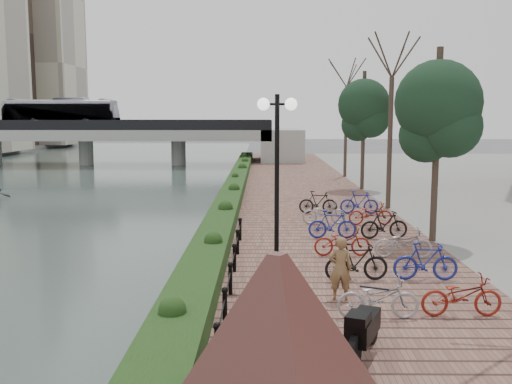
{
  "coord_description": "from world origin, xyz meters",
  "views": [
    {
      "loc": [
        2.16,
        -10.21,
        4.73
      ],
      "look_at": [
        1.93,
        10.33,
        2.0
      ],
      "focal_mm": 40.0,
      "sensor_mm": 36.0,
      "label": 1
    }
  ],
  "objects_px": {
    "motorcycle": "(364,327)",
    "pedestrian": "(340,268)",
    "lamppost": "(277,147)",
    "granite_monument": "(277,346)"
  },
  "relations": [
    {
      "from": "motorcycle",
      "to": "pedestrian",
      "type": "distance_m",
      "value": 3.21
    },
    {
      "from": "lamppost",
      "to": "motorcycle",
      "type": "xyz_separation_m",
      "value": [
        1.42,
        -4.98,
        -2.91
      ]
    },
    {
      "from": "lamppost",
      "to": "motorcycle",
      "type": "height_order",
      "value": "lamppost"
    },
    {
      "from": "granite_monument",
      "to": "pedestrian",
      "type": "relative_size",
      "value": 2.7
    },
    {
      "from": "granite_monument",
      "to": "motorcycle",
      "type": "bearing_deg",
      "value": 57.85
    },
    {
      "from": "pedestrian",
      "to": "granite_monument",
      "type": "bearing_deg",
      "value": 76.26
    },
    {
      "from": "granite_monument",
      "to": "lamppost",
      "type": "relative_size",
      "value": 0.84
    },
    {
      "from": "lamppost",
      "to": "pedestrian",
      "type": "relative_size",
      "value": 3.21
    },
    {
      "from": "lamppost",
      "to": "granite_monument",
      "type": "bearing_deg",
      "value": -91.4
    },
    {
      "from": "granite_monument",
      "to": "motorcycle",
      "type": "distance_m",
      "value": 3.11
    }
  ]
}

